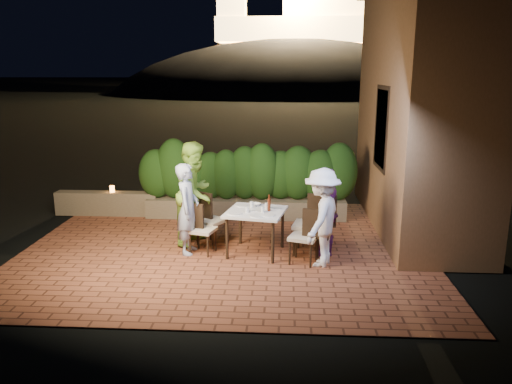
# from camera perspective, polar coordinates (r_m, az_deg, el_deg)

# --- Properties ---
(ground) EXTENTS (400.00, 400.00, 0.00)m
(ground) POSITION_cam_1_polar(r_m,az_deg,el_deg) (8.51, -3.75, -7.39)
(ground) COLOR black
(ground) RESTS_ON ground
(terrace_floor) EXTENTS (7.00, 6.00, 0.15)m
(terrace_floor) POSITION_cam_1_polar(r_m,az_deg,el_deg) (8.99, -3.35, -6.57)
(terrace_floor) COLOR brown
(terrace_floor) RESTS_ON ground
(building_wall) EXTENTS (1.60, 5.00, 5.00)m
(building_wall) POSITION_cam_1_polar(r_m,az_deg,el_deg) (10.22, 18.30, 10.02)
(building_wall) COLOR #906138
(building_wall) RESTS_ON ground
(window_pane) EXTENTS (0.08, 1.00, 1.40)m
(window_pane) POSITION_cam_1_polar(r_m,az_deg,el_deg) (9.60, 14.29, 7.09)
(window_pane) COLOR black
(window_pane) RESTS_ON building_wall
(window_frame) EXTENTS (0.06, 1.15, 1.55)m
(window_frame) POSITION_cam_1_polar(r_m,az_deg,el_deg) (9.60, 14.23, 7.09)
(window_frame) COLOR black
(window_frame) RESTS_ON building_wall
(planter) EXTENTS (4.20, 0.55, 0.40)m
(planter) POSITION_cam_1_polar(r_m,az_deg,el_deg) (10.60, -1.17, -1.82)
(planter) COLOR brown
(planter) RESTS_ON ground
(hedge) EXTENTS (4.00, 0.70, 1.10)m
(hedge) POSITION_cam_1_polar(r_m,az_deg,el_deg) (10.42, -1.19, 2.16)
(hedge) COLOR #193A0F
(hedge) RESTS_ON planter
(parapet) EXTENTS (2.20, 0.30, 0.50)m
(parapet) POSITION_cam_1_polar(r_m,az_deg,el_deg) (11.22, -16.64, -1.25)
(parapet) COLOR brown
(parapet) RESTS_ON ground
(hill) EXTENTS (52.00, 40.00, 22.00)m
(hill) POSITION_cam_1_polar(r_m,az_deg,el_deg) (68.24, 4.23, 7.83)
(hill) COLOR black
(hill) RESTS_ON ground
(fortress) EXTENTS (26.00, 8.00, 8.00)m
(fortress) POSITION_cam_1_polar(r_m,az_deg,el_deg) (68.29, 4.45, 20.02)
(fortress) COLOR #FFCC7A
(fortress) RESTS_ON hill
(dining_table) EXTENTS (1.10, 1.10, 0.75)m
(dining_table) POSITION_cam_1_polar(r_m,az_deg,el_deg) (8.48, -0.04, -4.59)
(dining_table) COLOR white
(dining_table) RESTS_ON ground
(plate_nw) EXTENTS (0.24, 0.24, 0.01)m
(plate_nw) POSITION_cam_1_polar(r_m,az_deg,el_deg) (8.21, -2.45, -2.45)
(plate_nw) COLOR white
(plate_nw) RESTS_ON dining_table
(plate_sw) EXTENTS (0.21, 0.21, 0.01)m
(plate_sw) POSITION_cam_1_polar(r_m,az_deg,el_deg) (8.68, -1.65, -1.54)
(plate_sw) COLOR white
(plate_sw) RESTS_ON dining_table
(plate_ne) EXTENTS (0.23, 0.23, 0.01)m
(plate_ne) POSITION_cam_1_polar(r_m,az_deg,el_deg) (8.11, 1.35, -2.64)
(plate_ne) COLOR white
(plate_ne) RESTS_ON dining_table
(plate_se) EXTENTS (0.20, 0.20, 0.01)m
(plate_se) POSITION_cam_1_polar(r_m,az_deg,el_deg) (8.52, 2.26, -1.85)
(plate_se) COLOR white
(plate_se) RESTS_ON dining_table
(plate_centre) EXTENTS (0.23, 0.23, 0.01)m
(plate_centre) POSITION_cam_1_polar(r_m,az_deg,el_deg) (8.40, -0.22, -2.05)
(plate_centre) COLOR white
(plate_centre) RESTS_ON dining_table
(plate_front) EXTENTS (0.22, 0.22, 0.01)m
(plate_front) POSITION_cam_1_polar(r_m,az_deg,el_deg) (8.07, 0.03, -2.73)
(plate_front) COLOR white
(plate_front) RESTS_ON dining_table
(glass_nw) EXTENTS (0.06, 0.06, 0.10)m
(glass_nw) POSITION_cam_1_polar(r_m,az_deg,el_deg) (8.26, -1.05, -2.03)
(glass_nw) COLOR silver
(glass_nw) RESTS_ON dining_table
(glass_sw) EXTENTS (0.06, 0.06, 0.11)m
(glass_sw) POSITION_cam_1_polar(r_m,az_deg,el_deg) (8.54, -0.50, -1.46)
(glass_sw) COLOR silver
(glass_sw) RESTS_ON dining_table
(glass_ne) EXTENTS (0.06, 0.06, 0.10)m
(glass_ne) POSITION_cam_1_polar(r_m,az_deg,el_deg) (8.26, 0.75, -2.03)
(glass_ne) COLOR silver
(glass_ne) RESTS_ON dining_table
(glass_se) EXTENTS (0.07, 0.07, 0.11)m
(glass_se) POSITION_cam_1_polar(r_m,az_deg,el_deg) (8.44, 1.22, -1.63)
(glass_se) COLOR silver
(glass_se) RESTS_ON dining_table
(beer_bottle) EXTENTS (0.05, 0.05, 0.28)m
(beer_bottle) POSITION_cam_1_polar(r_m,az_deg,el_deg) (8.33, 1.50, -1.25)
(beer_bottle) COLOR #521E0D
(beer_bottle) RESTS_ON dining_table
(bowl) EXTENTS (0.23, 0.23, 0.04)m
(bowl) POSITION_cam_1_polar(r_m,az_deg,el_deg) (8.69, -0.04, -1.42)
(bowl) COLOR white
(bowl) RESTS_ON dining_table
(chair_left_front) EXTENTS (0.49, 0.49, 0.86)m
(chair_left_front) POSITION_cam_1_polar(r_m,az_deg,el_deg) (8.52, -6.12, -4.21)
(chair_left_front) COLOR black
(chair_left_front) RESTS_ON ground
(chair_left_back) EXTENTS (0.60, 0.60, 0.94)m
(chair_left_back) POSITION_cam_1_polar(r_m,az_deg,el_deg) (8.90, -5.14, -3.12)
(chair_left_back) COLOR black
(chair_left_back) RESTS_ON ground
(chair_right_front) EXTENTS (0.53, 0.53, 0.92)m
(chair_right_front) POSITION_cam_1_polar(r_m,az_deg,el_deg) (8.08, 5.45, -5.00)
(chair_right_front) COLOR black
(chair_right_front) RESTS_ON ground
(chair_right_back) EXTENTS (0.58, 0.58, 1.05)m
(chair_right_back) POSITION_cam_1_polar(r_m,az_deg,el_deg) (8.48, 6.00, -3.61)
(chair_right_back) COLOR black
(chair_right_back) RESTS_ON ground
(diner_blue) EXTENTS (0.39, 0.58, 1.55)m
(diner_blue) POSITION_cam_1_polar(r_m,az_deg,el_deg) (8.47, -7.80, -1.91)
(diner_blue) COLOR #9FAFCC
(diner_blue) RESTS_ON ground
(diner_green) EXTENTS (0.92, 1.06, 1.84)m
(diner_green) POSITION_cam_1_polar(r_m,az_deg,el_deg) (8.92, -6.93, -0.12)
(diner_green) COLOR #8BC23C
(diner_green) RESTS_ON ground
(diner_white) EXTENTS (0.92, 1.16, 1.58)m
(diner_white) POSITION_cam_1_polar(r_m,az_deg,el_deg) (7.93, 7.52, -2.92)
(diner_white) COLOR white
(diner_white) RESTS_ON ground
(diner_purple) EXTENTS (0.37, 0.87, 1.48)m
(diner_purple) POSITION_cam_1_polar(r_m,az_deg,el_deg) (8.46, 8.16, -2.21)
(diner_purple) COLOR #652268
(diner_purple) RESTS_ON ground
(parapet_lamp) EXTENTS (0.10, 0.10, 0.14)m
(parapet_lamp) POSITION_cam_1_polar(r_m,az_deg,el_deg) (11.10, -16.12, 0.33)
(parapet_lamp) COLOR orange
(parapet_lamp) RESTS_ON parapet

